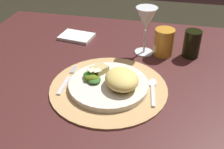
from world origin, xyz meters
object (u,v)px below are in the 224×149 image
object	(u,v)px
spoon	(153,87)
dark_tumbler	(192,44)
dining_table	(123,102)
wine_glass	(146,21)
amber_tumbler	(164,42)
dinner_plate	(109,85)
fork	(67,81)
napkin	(77,37)

from	to	relation	value
spoon	dark_tumbler	distance (m)	0.26
dining_table	wine_glass	world-z (taller)	wine_glass
wine_glass	amber_tumbler	size ratio (longest dim) A/B	1.76
dining_table	dinner_plate	size ratio (longest dim) A/B	5.15
spoon	wine_glass	xyz separation A→B (m)	(-0.05, 0.22, 0.12)
fork	dark_tumbler	world-z (taller)	dark_tumbler
fork	dining_table	bearing A→B (deg)	30.36
napkin	amber_tumbler	size ratio (longest dim) A/B	1.32
dining_table	fork	size ratio (longest dim) A/B	7.64
dining_table	fork	world-z (taller)	fork
dining_table	amber_tumbler	bearing A→B (deg)	52.47
dinner_plate	fork	size ratio (longest dim) A/B	1.48
dinner_plate	wine_glass	distance (m)	0.29
spoon	amber_tumbler	size ratio (longest dim) A/B	1.40
amber_tumbler	dark_tumbler	xyz separation A→B (m)	(0.10, 0.01, -0.00)
napkin	spoon	bearing A→B (deg)	-40.48
amber_tumbler	dark_tumbler	distance (m)	0.10
dark_tumbler	spoon	bearing A→B (deg)	-116.18
dining_table	dark_tumbler	world-z (taller)	dark_tumbler
amber_tumbler	spoon	bearing A→B (deg)	-94.20
dining_table	dinner_plate	world-z (taller)	dinner_plate
dinner_plate	dark_tumbler	distance (m)	0.36
dining_table	spoon	bearing A→B (deg)	-36.06
spoon	fork	bearing A→B (deg)	-174.81
dining_table	fork	distance (m)	0.24
dinner_plate	amber_tumbler	bearing A→B (deg)	59.57
amber_tumbler	fork	bearing A→B (deg)	-138.60
fork	napkin	size ratio (longest dim) A/B	1.24
napkin	amber_tumbler	bearing A→B (deg)	-10.17
napkin	amber_tumbler	world-z (taller)	amber_tumbler
wine_glass	amber_tumbler	distance (m)	0.10
dinner_plate	dark_tumbler	bearing A→B (deg)	46.63
fork	napkin	xyz separation A→B (m)	(-0.07, 0.31, -0.00)
napkin	dark_tumbler	size ratio (longest dim) A/B	1.32
dinner_plate	napkin	xyz separation A→B (m)	(-0.21, 0.32, -0.01)
spoon	dining_table	bearing A→B (deg)	143.94
dining_table	spoon	xyz separation A→B (m)	(0.10, -0.07, 0.13)
dining_table	wine_glass	bearing A→B (deg)	72.59
napkin	amber_tumbler	xyz separation A→B (m)	(0.36, -0.06, 0.04)
dining_table	dinner_plate	xyz separation A→B (m)	(-0.03, -0.10, 0.14)
dining_table	dark_tumbler	size ratio (longest dim) A/B	12.56
fork	dark_tumbler	distance (m)	0.46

